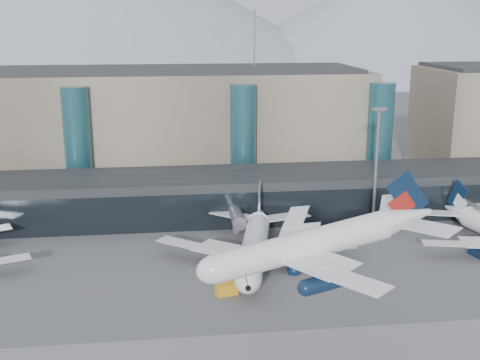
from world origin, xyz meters
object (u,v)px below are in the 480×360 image
Objects in this scene: jet_parked_mid at (255,234)px; lightmast_mid at (376,160)px; veh_d at (371,231)px; veh_c at (247,275)px; veh_g at (367,233)px; veh_h at (227,289)px; hero_jet at (326,234)px.

lightmast_mid is at bearing -48.94° from jet_parked_mid.
veh_c is at bearing -179.08° from veh_d.
lightmast_mid is 33.41m from jet_parked_mid.
veh_c reaches higher than veh_g.
veh_g is at bearing -116.85° from lightmast_mid.
veh_g is (24.53, 8.57, -3.98)m from jet_parked_mid.
veh_g is at bearing -58.56° from jet_parked_mid.
veh_g is at bearing 73.10° from veh_c.
jet_parked_mid is at bearing 112.87° from veh_c.
jet_parked_mid is 16.52m from veh_h.
lightmast_mid reaches higher than veh_c.
jet_parked_mid is (-28.01, -15.45, -9.64)m from lightmast_mid.
hero_jet is 54.37m from veh_d.
hero_jet is at bearing -148.82° from veh_d.
veh_c is (-30.88, -24.80, -13.53)m from lightmast_mid.
hero_jet reaches higher than jet_parked_mid.
veh_h is at bearing 109.88° from hero_jet.
veh_g is (-3.48, -6.88, -13.63)m from lightmast_mid.
jet_parked_mid is 10.52m from veh_c.
lightmast_mid is 7.99× the size of veh_c.
lightmast_mid is at bearing 78.68° from veh_c.
jet_parked_mid is at bearing -151.13° from lightmast_mid.
veh_c is at bearing 38.11° from veh_h.
veh_g is at bearing 60.16° from hero_jet.
hero_jet is 11.56× the size of veh_g.
jet_parked_mid is at bearing -76.98° from veh_g.
veh_g is at bearing -168.08° from veh_d.
hero_jet is (-24.80, -52.04, 3.44)m from lightmast_mid.
jet_parked_mid reaches higher than veh_g.
veh_c is at bearing -63.05° from veh_g.
veh_h is at bearing -59.82° from veh_g.
lightmast_mid is 41.85m from veh_c.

